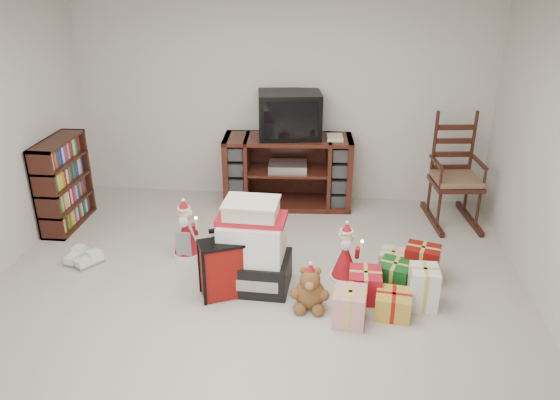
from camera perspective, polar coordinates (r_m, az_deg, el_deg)
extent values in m
cube|color=beige|center=(4.91, -3.05, -11.06)|extent=(5.00, 5.00, 0.01)
cube|color=white|center=(4.04, -3.87, 19.48)|extent=(5.00, 5.00, 0.01)
cube|color=silver|center=(6.69, 0.13, 10.48)|extent=(5.00, 0.01, 2.50)
cube|color=#441C13|center=(6.63, 0.82, 2.98)|extent=(1.56, 0.65, 0.87)
cube|color=silver|center=(6.57, 0.80, 3.54)|extent=(0.48, 0.36, 0.09)
cube|color=#38170F|center=(6.56, -21.71, 1.64)|extent=(0.28, 0.83, 1.02)
cube|color=#38170F|center=(6.49, 17.86, 1.64)|extent=(0.58, 0.56, 0.05)
cube|color=#846248|center=(6.47, 17.92, 2.14)|extent=(0.54, 0.52, 0.06)
cube|color=#38170F|center=(6.57, 17.98, 5.89)|extent=(0.45, 0.12, 0.80)
cube|color=#38170F|center=(6.67, 17.38, -1.86)|extent=(0.63, 0.92, 0.06)
cube|color=black|center=(5.10, -2.85, -7.48)|extent=(0.69, 0.51, 0.31)
cube|color=white|center=(4.93, -2.93, -4.14)|extent=(0.58, 0.45, 0.37)
cube|color=#B01424|center=(4.84, -2.99, -1.92)|extent=(0.62, 0.35, 0.05)
cube|color=beige|center=(4.80, -3.01, -0.98)|extent=(0.47, 0.36, 0.12)
cube|color=maroon|center=(4.93, -5.77, -7.15)|extent=(0.47, 0.37, 0.55)
cube|color=black|center=(4.85, -5.71, -3.04)|extent=(0.21, 0.12, 0.03)
ellipsoid|color=brown|center=(4.83, 3.14, -9.75)|extent=(0.27, 0.23, 0.28)
sphere|color=brown|center=(4.71, 3.17, -8.28)|extent=(0.18, 0.18, 0.18)
cone|color=#A5111C|center=(5.22, 6.81, -6.28)|extent=(0.28, 0.28, 0.39)
sphere|color=#D0A991|center=(5.10, 6.94, -3.89)|extent=(0.13, 0.13, 0.13)
cone|color=#A5111C|center=(5.06, 7.00, -2.86)|extent=(0.12, 0.12, 0.10)
cylinder|color=silver|center=(5.03, 8.55, -4.93)|extent=(0.02, 0.02, 0.12)
cone|color=#A5111C|center=(5.66, -9.79, -3.85)|extent=(0.29, 0.29, 0.41)
sphere|color=#D0A991|center=(5.54, -9.97, -1.50)|extent=(0.14, 0.14, 0.14)
cone|color=#A5111C|center=(5.50, -10.05, -0.49)|extent=(0.12, 0.12, 0.10)
cylinder|color=silver|center=(5.43, -8.74, -2.48)|extent=(0.02, 0.02, 0.12)
cube|color=white|center=(5.89, -20.69, -5.72)|extent=(0.17, 0.29, 0.10)
cube|color=white|center=(5.81, -19.11, -5.87)|extent=(0.26, 0.29, 0.10)
cube|color=#B01424|center=(4.95, 8.97, -9.01)|extent=(0.29, 0.29, 0.29)
cube|color=#165B1F|center=(5.20, 11.32, -7.43)|extent=(0.29, 0.29, 0.29)
cube|color=gold|center=(4.83, 12.37, -10.18)|extent=(0.29, 0.29, 0.29)
cube|color=white|center=(4.62, 8.43, -11.60)|extent=(0.29, 0.29, 0.29)
cube|color=white|center=(5.05, 14.68, -8.82)|extent=(0.29, 0.29, 0.29)
cube|color=maroon|center=(5.42, 13.50, -6.28)|extent=(0.29, 0.29, 0.29)
cube|color=beige|center=(5.43, 10.53, -5.89)|extent=(0.29, 0.29, 0.29)
cube|color=black|center=(6.45, 1.00, 8.92)|extent=(0.79, 0.61, 0.53)
cube|color=black|center=(6.20, 0.78, 8.30)|extent=(0.61, 0.12, 0.42)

